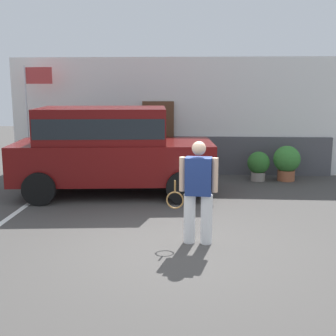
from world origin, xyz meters
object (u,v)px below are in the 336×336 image
tennis_player_man (198,191)px  potted_plant_by_porch (258,165)px  potted_plant_secondary (287,161)px  flag_pole (33,100)px  parked_suv (109,146)px

tennis_player_man → potted_plant_by_porch: 5.21m
potted_plant_secondary → flag_pole: bearing=178.0°
tennis_player_man → flag_pole: size_ratio=0.55×
parked_suv → tennis_player_man: (2.07, -3.22, -0.27)m
potted_plant_by_porch → potted_plant_secondary: (0.76, 0.06, 0.09)m
flag_pole → tennis_player_man: bearing=-48.6°
potted_plant_secondary → flag_pole: 7.20m
parked_suv → potted_plant_secondary: 4.86m
potted_plant_by_porch → flag_pole: flag_pole is taller
parked_suv → flag_pole: bearing=135.8°
potted_plant_secondary → tennis_player_man: bearing=-115.8°
tennis_player_man → potted_plant_secondary: size_ratio=1.78×
tennis_player_man → potted_plant_secondary: 5.55m
potted_plant_by_porch → potted_plant_secondary: potted_plant_secondary is taller
parked_suv → potted_plant_by_porch: size_ratio=6.00×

